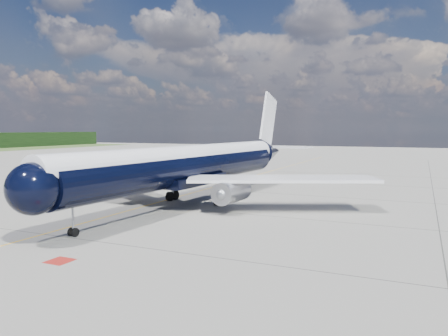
{
  "coord_description": "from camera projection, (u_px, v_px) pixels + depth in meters",
  "views": [
    {
      "loc": [
        28.39,
        -31.16,
        8.73
      ],
      "look_at": [
        6.63,
        16.66,
        4.0
      ],
      "focal_mm": 35.0,
      "sensor_mm": 36.0,
      "label": 1
    }
  ],
  "objects": [
    {
      "name": "ground",
      "position": [
        221.0,
        185.0,
        67.94
      ],
      "size": [
        320.0,
        320.0,
        0.0
      ],
      "primitive_type": "plane",
      "color": "gray",
      "rests_on": "ground"
    },
    {
      "name": "main_airliner",
      "position": [
        195.0,
        164.0,
        51.27
      ],
      "size": [
        41.64,
        50.79,
        14.67
      ],
      "rotation": [
        0.0,
        0.0,
        -0.07
      ],
      "color": "black",
      "rests_on": "ground"
    },
    {
      "name": "taxiway_centerline",
      "position": [
        206.0,
        189.0,
        63.41
      ],
      "size": [
        0.16,
        160.0,
        0.01
      ],
      "primitive_type": "cube",
      "color": "#F5B20C",
      "rests_on": "ground"
    },
    {
      "name": "red_marking",
      "position": [
        60.0,
        261.0,
        28.87
      ],
      "size": [
        1.6,
        1.6,
        0.01
      ],
      "primitive_type": "cube",
      "color": "maroon",
      "rests_on": "ground"
    }
  ]
}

